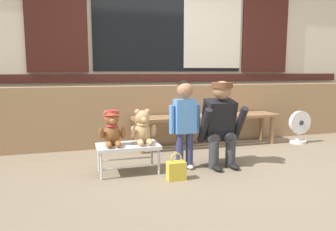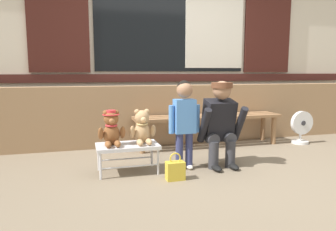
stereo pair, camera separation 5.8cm
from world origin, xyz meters
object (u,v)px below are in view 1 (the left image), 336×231
Objects in this scene: child_standing at (185,115)px; floor_fan at (299,127)px; teddy_bear_with_hat at (112,129)px; small_display_bench at (128,148)px; handbag_on_ground at (176,170)px; adult_crouching at (220,123)px; teddy_bear_plain at (143,128)px; wooden_bench_long at (207,120)px.

floor_fan is (2.04, 0.69, -0.35)m from child_standing.
teddy_bear_with_hat is 2.88m from floor_fan.
child_standing reaches higher than small_display_bench.
teddy_bear_with_hat is 0.76× the size of floor_fan.
handbag_on_ground is at bearing -40.81° from small_display_bench.
adult_crouching is (1.19, -0.04, 0.01)m from teddy_bear_with_hat.
handbag_on_ground is at bearing -155.89° from floor_fan.
floor_fan is at bearing 14.50° from teddy_bear_plain.
small_display_bench is at bearing 177.63° from adult_crouching.
teddy_bear_with_hat is 0.38× the size of adult_crouching.
wooden_bench_long is 1.52m from handbag_on_ground.
adult_crouching is at bearing 26.95° from handbag_on_ground.
adult_crouching reaches higher than wooden_bench_long.
adult_crouching is 3.49× the size of handbag_on_ground.
teddy_bear_with_hat is (-1.43, -0.87, 0.10)m from wooden_bench_long.
wooden_bench_long is at bearing 54.18° from child_standing.
child_standing is at bearing -161.23° from floor_fan.
teddy_bear_plain is at bearing 125.16° from handbag_on_ground.
teddy_bear_plain is at bearing -0.13° from teddy_bear_with_hat.
small_display_bench is 2.72m from floor_fan.
handbag_on_ground is (0.41, -0.36, -0.17)m from small_display_bench.
small_display_bench is 2.35× the size of handbag_on_ground.
teddy_bear_plain is 2.57m from floor_fan.
handbag_on_ground is at bearing -32.02° from teddy_bear_with_hat.
teddy_bear_plain reaches higher than wooden_bench_long.
handbag_on_ground is (-0.19, -0.31, -0.50)m from child_standing.
child_standing reaches higher than wooden_bench_long.
wooden_bench_long reaches higher than small_display_bench.
adult_crouching is (1.03, -0.04, 0.21)m from small_display_bench.
child_standing is 3.52× the size of handbag_on_ground.
small_display_bench is at bearing -166.32° from floor_fan.
child_standing is 2.00× the size of floor_fan.
adult_crouching is (-0.24, -0.91, 0.11)m from wooden_bench_long.
handbag_on_ground is 2.45m from floor_fan.
child_standing is (0.45, -0.05, 0.13)m from teddy_bear_plain.
wooden_bench_long is 1.16m from child_standing.
small_display_bench is at bearing 139.19° from handbag_on_ground.
adult_crouching is (0.42, 0.01, -0.11)m from child_standing.
child_standing is at bearing 57.62° from handbag_on_ground.
wooden_bench_long is at bearing 38.10° from teddy_bear_plain.
small_display_bench is 0.69m from child_standing.
teddy_bear_with_hat is at bearing 176.16° from child_standing.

